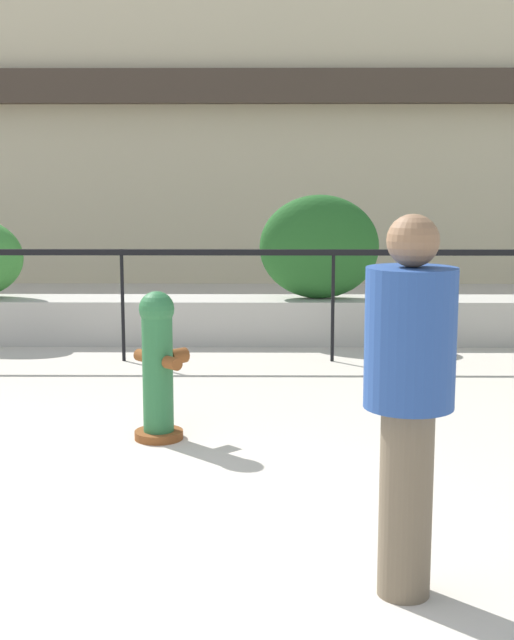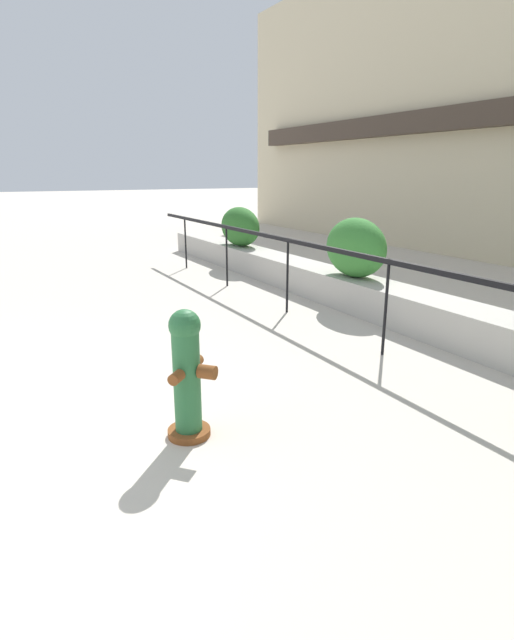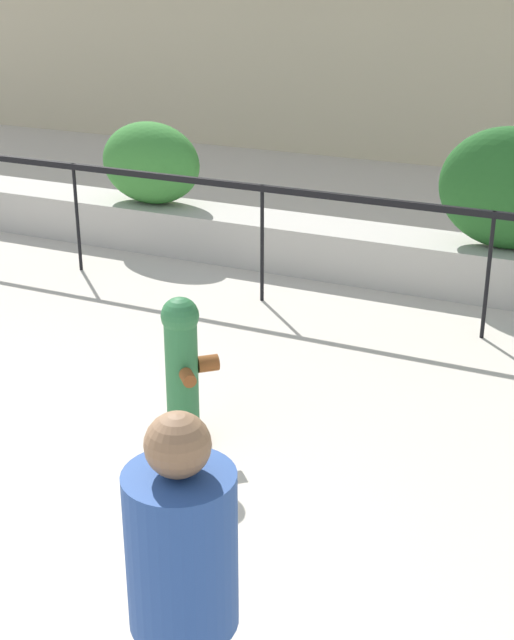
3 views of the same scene
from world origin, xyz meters
TOP-DOWN VIEW (x-y plane):
  - planter_wall_low at (0.00, 6.00)m, footprint 18.00×0.70m
  - fence_railing_segment at (-0.00, 4.90)m, footprint 15.00×0.05m
  - hedge_bush_1 at (-1.90, 6.00)m, footprint 1.21×0.68m
  - hedge_bush_2 at (2.07, 6.00)m, footprint 1.35×0.56m
  - fire_hydrant at (0.68, 2.17)m, footprint 0.50×0.50m
  - pedestrian at (2.08, -0.24)m, footprint 0.56×0.56m

SIDE VIEW (x-z plane):
  - planter_wall_low at x=0.00m, z-range 0.00..0.50m
  - fire_hydrant at x=0.68m, z-range 0.01..1.09m
  - hedge_bush_1 at x=-1.90m, z-range 0.50..1.42m
  - pedestrian at x=2.08m, z-range 0.12..1.85m
  - fence_railing_segment at x=0.00m, z-range 0.44..1.59m
  - hedge_bush_2 at x=2.07m, z-range 0.50..1.67m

